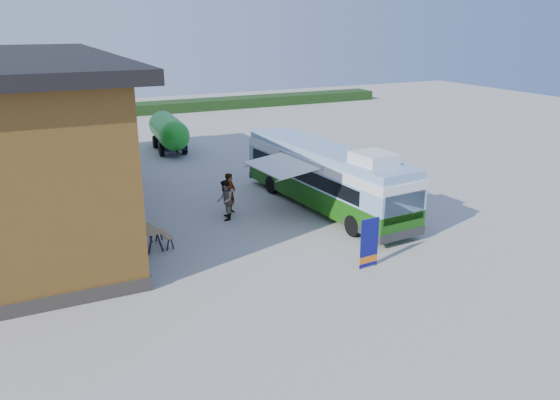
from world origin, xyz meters
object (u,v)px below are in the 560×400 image
person_a (230,193)px  person_b (225,200)px  banner (369,247)px  bus (325,175)px  slurry_tanker (169,131)px  picnic_table (149,234)px

person_a → person_b: person_a is taller
banner → person_a: size_ratio=0.98×
person_b → person_a: bearing=165.1°
bus → slurry_tanker: bus is taller
picnic_table → person_b: bearing=16.4°
bus → banner: size_ratio=5.96×
slurry_tanker → picnic_table: bearing=-103.0°
banner → person_a: 8.37m
bus → banner: (-1.97, -6.71, -0.89)m
picnic_table → banner: bearing=-46.2°
person_a → banner: bearing=-120.6°
picnic_table → person_b: 4.42m
picnic_table → person_a: bearing=21.3°
person_b → picnic_table: bearing=-43.1°
banner → person_b: (-3.08, 7.21, 0.15)m
person_a → person_b: bearing=-174.2°
person_a → slurry_tanker: (0.74, 14.31, 0.47)m
person_a → slurry_tanker: 14.33m
bus → slurry_tanker: size_ratio=1.70×
person_a → slurry_tanker: slurry_tanker is taller
picnic_table → slurry_tanker: 17.80m
person_b → slurry_tanker: (1.29, 15.07, 0.51)m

